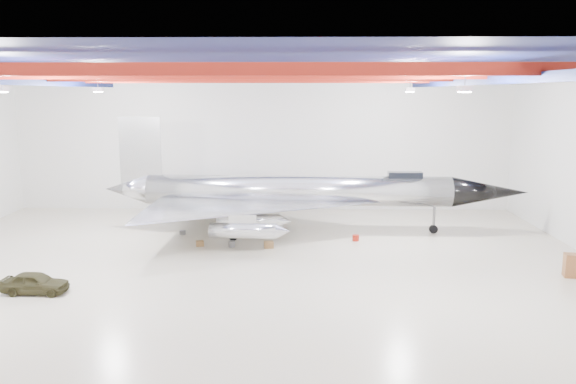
{
  "coord_description": "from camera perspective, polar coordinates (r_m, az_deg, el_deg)",
  "views": [
    {
      "loc": [
        2.96,
        -30.41,
        9.57
      ],
      "look_at": [
        2.31,
        2.0,
        3.76
      ],
      "focal_mm": 35.0,
      "sensor_mm": 36.0,
      "label": 1
    }
  ],
  "objects": [
    {
      "name": "crate_ply",
      "position": [
        35.82,
        -8.94,
        -5.18
      ],
      "size": [
        0.56,
        0.49,
        0.33
      ],
      "primitive_type": "cube",
      "rotation": [
        0.0,
        0.0,
        0.26
      ],
      "color": "olive",
      "rests_on": "floor"
    },
    {
      "name": "wall_back",
      "position": [
        45.69,
        -2.59,
        5.04
      ],
      "size": [
        40.0,
        0.0,
        40.0
      ],
      "primitive_type": "plane",
      "rotation": [
        1.57,
        0.0,
        0.0
      ],
      "color": "silver",
      "rests_on": "floor"
    },
    {
      "name": "engine_drum",
      "position": [
        35.36,
        -5.73,
        -5.28
      ],
      "size": [
        0.54,
        0.54,
        0.37
      ],
      "primitive_type": "cylinder",
      "rotation": [
        0.0,
        0.0,
        -0.36
      ],
      "color": "#59595B",
      "rests_on": "floor"
    },
    {
      "name": "ceiling",
      "position": [
        30.59,
        -4.53,
        12.81
      ],
      "size": [
        40.0,
        40.0,
        0.0
      ],
      "primitive_type": "plane",
      "rotation": [
        3.14,
        0.0,
        0.0
      ],
      "color": "#0A0F38",
      "rests_on": "wall_back"
    },
    {
      "name": "floor",
      "position": [
        32.01,
        -4.25,
        -7.26
      ],
      "size": [
        40.0,
        40.0,
        0.0
      ],
      "primitive_type": "plane",
      "color": "beige",
      "rests_on": "ground"
    },
    {
      "name": "ceiling_structure",
      "position": [
        30.56,
        -4.51,
        11.55
      ],
      "size": [
        39.5,
        29.5,
        1.08
      ],
      "color": "maroon",
      "rests_on": "ceiling"
    },
    {
      "name": "crate_small",
      "position": [
        38.9,
        -10.65,
        -4.05
      ],
      "size": [
        0.4,
        0.33,
        0.27
      ],
      "primitive_type": "cube",
      "rotation": [
        0.0,
        0.0,
        0.05
      ],
      "color": "#59595B",
      "rests_on": "floor"
    },
    {
      "name": "oil_barrel",
      "position": [
        35.0,
        -1.97,
        -5.37
      ],
      "size": [
        0.64,
        0.55,
        0.4
      ],
      "primitive_type": "cube",
      "rotation": [
        0.0,
        0.0,
        0.17
      ],
      "color": "olive",
      "rests_on": "floor"
    },
    {
      "name": "toolbox_red",
      "position": [
        38.76,
        -4.23,
        -3.92
      ],
      "size": [
        0.56,
        0.51,
        0.32
      ],
      "primitive_type": "cube",
      "rotation": [
        0.0,
        0.0,
        0.39
      ],
      "color": "#A51E10",
      "rests_on": "floor"
    },
    {
      "name": "jeep",
      "position": [
        29.84,
        -24.3,
        -8.4
      ],
      "size": [
        3.15,
        1.34,
        1.06
      ],
      "primitive_type": "imported",
      "rotation": [
        0.0,
        0.0,
        1.54
      ],
      "color": "#312E18",
      "rests_on": "floor"
    },
    {
      "name": "jet_aircraft",
      "position": [
        38.46,
        0.94,
        -0.29
      ],
      "size": [
        28.96,
        17.0,
        7.9
      ],
      "rotation": [
        0.0,
        0.0,
        -0.03
      ],
      "color": "silver",
      "rests_on": "floor"
    },
    {
      "name": "tool_chest",
      "position": [
        36.85,
        6.9,
        -4.65
      ],
      "size": [
        0.45,
        0.45,
        0.39
      ],
      "primitive_type": "cylinder",
      "rotation": [
        0.0,
        0.0,
        0.04
      ],
      "color": "#A51E10",
      "rests_on": "floor"
    }
  ]
}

